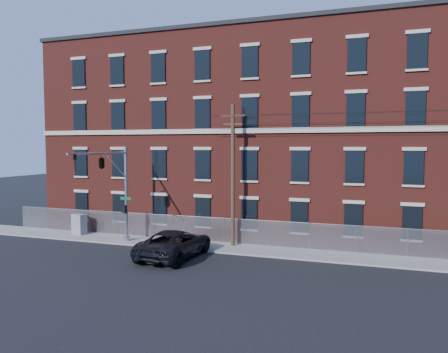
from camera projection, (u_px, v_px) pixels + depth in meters
name	position (u px, v px, depth m)	size (l,w,h in m)	color
ground	(173.00, 265.00, 26.47)	(140.00, 140.00, 0.00)	black
sidewalk	(382.00, 260.00, 27.26)	(65.00, 3.00, 0.12)	gray
mill_building	(383.00, 134.00, 35.11)	(55.30, 14.32, 16.30)	maroon
chain_link_fence	(382.00, 240.00, 28.41)	(59.06, 0.06, 1.85)	#A5A8AD
traffic_signal_mast	(108.00, 172.00, 30.11)	(0.90, 6.75, 7.00)	#9EA0A5
utility_pole_near	(233.00, 172.00, 30.72)	(1.80, 0.28, 10.00)	#4C3526
pickup_truck	(175.00, 244.00, 28.17)	(2.97, 6.45, 1.79)	black
utility_cabinet	(79.00, 224.00, 35.10)	(1.28, 0.64, 1.60)	gray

